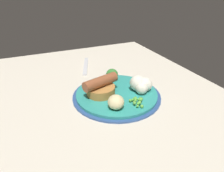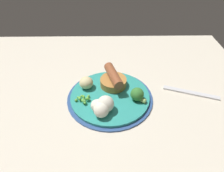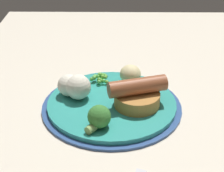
{
  "view_description": "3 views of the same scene",
  "coord_description": "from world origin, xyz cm",
  "px_view_note": "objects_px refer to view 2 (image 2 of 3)",
  "views": [
    {
      "loc": [
        44.82,
        -18.08,
        35.74
      ],
      "look_at": [
        -5.71,
        4.11,
        5.82
      ],
      "focal_mm": 32.0,
      "sensor_mm": 36.0,
      "label": 1
    },
    {
      "loc": [
        -3.68,
        51.98,
        47.44
      ],
      "look_at": [
        -4.43,
        3.37,
        6.86
      ],
      "focal_mm": 32.0,
      "sensor_mm": 36.0,
      "label": 2
    },
    {
      "loc": [
        -65.91,
        4.05,
        43.18
      ],
      "look_at": [
        -2.29,
        4.81,
        7.06
      ],
      "focal_mm": 60.0,
      "sensor_mm": 36.0,
      "label": 3
    }
  ],
  "objects_px": {
    "dinner_plate": "(110,97)",
    "sausage_pudding": "(113,80)",
    "fork": "(191,93)",
    "pea_pile": "(83,99)",
    "broccoli_floret_near": "(137,94)",
    "cauliflower_floret": "(102,106)",
    "potato_chunk_0": "(86,83)"
  },
  "relations": [
    {
      "from": "dinner_plate",
      "to": "pea_pile",
      "type": "height_order",
      "value": "pea_pile"
    },
    {
      "from": "sausage_pudding",
      "to": "dinner_plate",
      "type": "bearing_deg",
      "value": -30.06
    },
    {
      "from": "dinner_plate",
      "to": "sausage_pudding",
      "type": "distance_m",
      "value": 0.06
    },
    {
      "from": "pea_pile",
      "to": "sausage_pudding",
      "type": "bearing_deg",
      "value": -140.36
    },
    {
      "from": "pea_pile",
      "to": "potato_chunk_0",
      "type": "xyz_separation_m",
      "value": [
        -0.0,
        -0.07,
        0.01
      ]
    },
    {
      "from": "dinner_plate",
      "to": "cauliflower_floret",
      "type": "xyz_separation_m",
      "value": [
        0.02,
        0.07,
        0.03
      ]
    },
    {
      "from": "pea_pile",
      "to": "cauliflower_floret",
      "type": "distance_m",
      "value": 0.08
    },
    {
      "from": "pea_pile",
      "to": "broccoli_floret_near",
      "type": "relative_size",
      "value": 0.97
    },
    {
      "from": "broccoli_floret_near",
      "to": "cauliflower_floret",
      "type": "height_order",
      "value": "cauliflower_floret"
    },
    {
      "from": "dinner_plate",
      "to": "pea_pile",
      "type": "bearing_deg",
      "value": 18.58
    },
    {
      "from": "sausage_pudding",
      "to": "broccoli_floret_near",
      "type": "xyz_separation_m",
      "value": [
        -0.07,
        0.07,
        -0.0
      ]
    },
    {
      "from": "dinner_plate",
      "to": "fork",
      "type": "distance_m",
      "value": 0.27
    },
    {
      "from": "broccoli_floret_near",
      "to": "potato_chunk_0",
      "type": "bearing_deg",
      "value": 18.04
    },
    {
      "from": "sausage_pudding",
      "to": "fork",
      "type": "bearing_deg",
      "value": 66.23
    },
    {
      "from": "cauliflower_floret",
      "to": "potato_chunk_0",
      "type": "relative_size",
      "value": 1.49
    },
    {
      "from": "fork",
      "to": "pea_pile",
      "type": "bearing_deg",
      "value": 26.94
    },
    {
      "from": "dinner_plate",
      "to": "sausage_pudding",
      "type": "relative_size",
      "value": 2.36
    },
    {
      "from": "dinner_plate",
      "to": "broccoli_floret_near",
      "type": "bearing_deg",
      "value": 165.68
    },
    {
      "from": "cauliflower_floret",
      "to": "potato_chunk_0",
      "type": "height_order",
      "value": "cauliflower_floret"
    },
    {
      "from": "dinner_plate",
      "to": "potato_chunk_0",
      "type": "relative_size",
      "value": 6.07
    },
    {
      "from": "cauliflower_floret",
      "to": "potato_chunk_0",
      "type": "bearing_deg",
      "value": -63.33
    },
    {
      "from": "sausage_pudding",
      "to": "broccoli_floret_near",
      "type": "bearing_deg",
      "value": 28.57
    },
    {
      "from": "potato_chunk_0",
      "to": "fork",
      "type": "bearing_deg",
      "value": 176.7
    },
    {
      "from": "pea_pile",
      "to": "fork",
      "type": "xyz_separation_m",
      "value": [
        -0.35,
        -0.05,
        -0.02
      ]
    },
    {
      "from": "sausage_pudding",
      "to": "cauliflower_floret",
      "type": "height_order",
      "value": "sausage_pudding"
    },
    {
      "from": "pea_pile",
      "to": "cauliflower_floret",
      "type": "height_order",
      "value": "cauliflower_floret"
    },
    {
      "from": "dinner_plate",
      "to": "broccoli_floret_near",
      "type": "xyz_separation_m",
      "value": [
        -0.08,
        0.02,
        0.03
      ]
    },
    {
      "from": "broccoli_floret_near",
      "to": "cauliflower_floret",
      "type": "xyz_separation_m",
      "value": [
        0.11,
        0.05,
        0.0
      ]
    },
    {
      "from": "fork",
      "to": "broccoli_floret_near",
      "type": "bearing_deg",
      "value": 31.66
    },
    {
      "from": "sausage_pudding",
      "to": "pea_pile",
      "type": "xyz_separation_m",
      "value": [
        0.09,
        0.08,
        -0.01
      ]
    },
    {
      "from": "fork",
      "to": "sausage_pudding",
      "type": "bearing_deg",
      "value": 12.55
    },
    {
      "from": "dinner_plate",
      "to": "sausage_pudding",
      "type": "height_order",
      "value": "sausage_pudding"
    }
  ]
}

